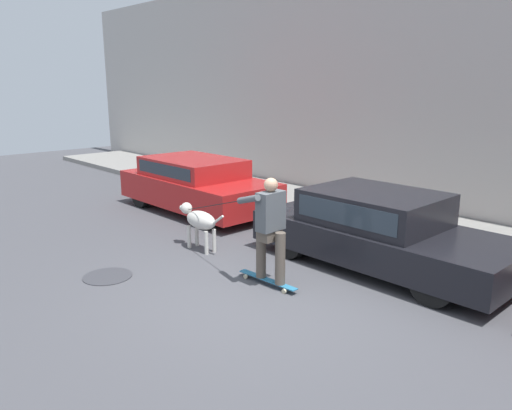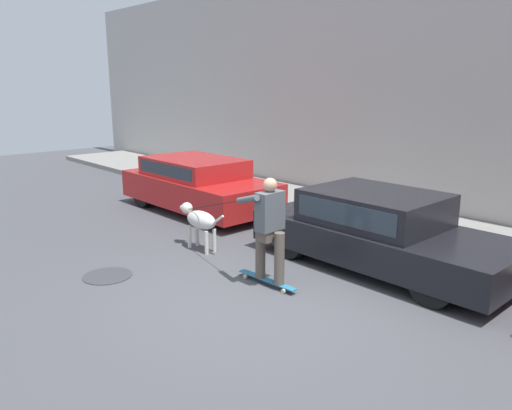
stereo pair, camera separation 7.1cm
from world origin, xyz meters
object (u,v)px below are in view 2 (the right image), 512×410
(parked_car_1, at_px, (379,231))
(dog, at_px, (200,220))
(parked_car_0, at_px, (198,185))
(fire_hydrant, at_px, (166,176))
(skateboarder, at_px, (269,226))

(parked_car_1, bearing_deg, dog, -148.73)
(parked_car_0, distance_m, parked_car_1, 5.06)
(fire_hydrant, bearing_deg, parked_car_1, -5.33)
(parked_car_0, bearing_deg, skateboarder, -23.14)
(dog, bearing_deg, parked_car_1, -149.82)
(skateboarder, bearing_deg, dog, -8.92)
(dog, bearing_deg, skateboarder, 171.98)
(parked_car_1, bearing_deg, skateboarder, -108.63)
(parked_car_1, xyz_separation_m, skateboarder, (-0.63, -1.90, 0.33))
(parked_car_0, bearing_deg, parked_car_1, 0.11)
(skateboarder, height_order, fire_hydrant, skateboarder)
(skateboarder, bearing_deg, fire_hydrant, -22.86)
(parked_car_0, relative_size, fire_hydrant, 5.31)
(dog, bearing_deg, fire_hydrant, -27.27)
(parked_car_0, xyz_separation_m, fire_hydrant, (-2.53, 0.71, -0.23))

